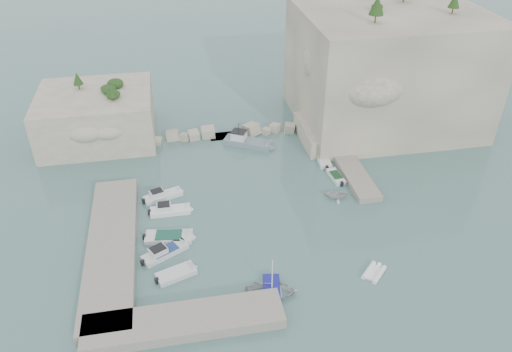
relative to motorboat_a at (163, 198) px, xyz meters
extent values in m
plane|color=slate|center=(11.34, -7.76, 0.00)|extent=(400.00, 400.00, 0.00)
cube|color=beige|center=(34.34, 15.24, 8.50)|extent=(26.00, 22.00, 17.00)
cube|color=beige|center=(24.34, 10.24, 1.25)|extent=(8.00, 10.00, 2.50)
cube|color=beige|center=(-8.66, 17.24, 3.50)|extent=(16.00, 14.00, 7.00)
cube|color=#9E9689|center=(-5.66, -8.76, 0.55)|extent=(5.00, 24.00, 1.10)
cube|color=#9E9689|center=(1.34, -20.26, 0.55)|extent=(18.00, 4.00, 1.10)
cube|color=#9E9689|center=(24.84, 2.24, 0.40)|extent=(3.00, 16.00, 0.80)
cube|color=beige|center=(10.34, 14.24, 0.70)|extent=(28.00, 3.00, 1.40)
imported|color=silver|center=(9.88, -18.06, 0.00)|extent=(5.54, 4.35, 1.04)
imported|color=silver|center=(20.99, -3.92, 0.00)|extent=(3.39, 3.07, 1.55)
imported|color=white|center=(22.75, 7.27, 0.00)|extent=(5.26, 4.03, 1.92)
cylinder|color=white|center=(9.88, -18.06, 2.62)|extent=(0.10, 0.10, 4.20)
cone|color=#1E4219|center=(29.34, 10.24, 19.27)|extent=(1.96, 1.96, 2.45)
cone|color=#1E4219|center=(41.34, 12.24, 18.82)|extent=(1.57, 1.57, 1.96)
cone|color=#1E4219|center=(-10.66, 19.24, 8.62)|extent=(1.40, 1.40, 1.75)
cone|color=#1E4219|center=(-5.66, 14.24, 8.30)|extent=(1.12, 1.12, 1.40)
camera|label=1|loc=(2.21, -51.06, 36.30)|focal=35.00mm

